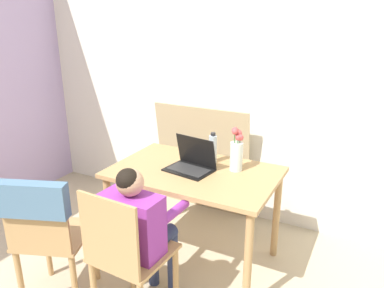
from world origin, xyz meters
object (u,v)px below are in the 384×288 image
flower_vase (237,152)px  chair_occupied (127,257)px  chair_spare (43,223)px  person_seated (139,224)px  water_bottle (213,149)px  laptop (192,162)px

flower_vase → chair_occupied: bearing=-109.4°
chair_spare → person_seated: 0.55m
person_seated → chair_spare: bearing=28.4°
chair_occupied → water_bottle: (0.10, 0.92, 0.36)m
chair_spare → person_seated: person_seated is taller
chair_occupied → water_bottle: size_ratio=3.88×
person_seated → flower_vase: bearing=-109.2°
flower_vase → water_bottle: 0.21m
person_seated → chair_occupied: bearing=90.0°
laptop → flower_vase: 0.32m
chair_occupied → chair_spare: 0.53m
laptop → water_bottle: size_ratio=1.52×
chair_occupied → chair_spare: chair_spare is taller
chair_spare → laptop: laptop is taller
person_seated → flower_vase: size_ratio=3.16×
chair_spare → water_bottle: size_ratio=3.92×
water_bottle → chair_spare: bearing=-119.8°
chair_spare → flower_vase: flower_vase is taller
chair_spare → person_seated: (0.50, 0.24, 0.01)m
laptop → flower_vase: flower_vase is taller
chair_occupied → person_seated: size_ratio=0.90×
person_seated → water_bottle: (0.10, 0.80, 0.21)m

